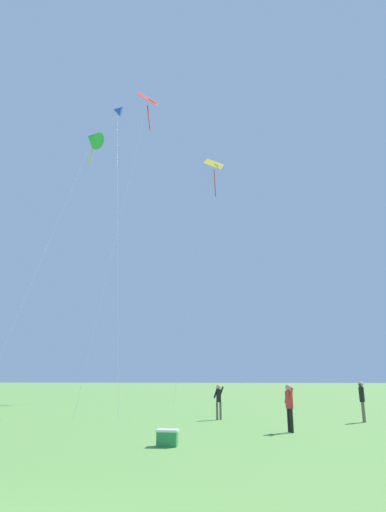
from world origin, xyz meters
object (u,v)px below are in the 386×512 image
object	(u,v)px
person_with_spool	(219,398)
kite_green_small	(93,139)
picnic_cooler	(167,438)
kite_yellow_diamond	(214,174)
kite_red_high	(147,110)
kite_blue_delta	(117,111)
person_near_tree	(289,403)
person_in_blue_jacket	(362,398)

from	to	relation	value
person_with_spool	kite_green_small	bearing A→B (deg)	131.48
kite_green_small	picnic_cooler	bearing A→B (deg)	-62.47
kite_yellow_diamond	kite_red_high	world-z (taller)	kite_yellow_diamond
kite_blue_delta	person_near_tree	size ratio (longest dim) A/B	14.57
person_in_blue_jacket	picnic_cooler	distance (m)	10.56
kite_red_high	picnic_cooler	distance (m)	25.76
kite_blue_delta	kite_yellow_diamond	distance (m)	15.75
kite_green_small	person_near_tree	size ratio (longest dim) A/B	15.61
kite_blue_delta	person_with_spool	distance (m)	24.92
person_near_tree	person_in_blue_jacket	xyz separation A→B (m)	(3.48, 4.10, 0.05)
picnic_cooler	person_in_blue_jacket	bearing A→B (deg)	47.07
person_with_spool	person_in_blue_jacket	world-z (taller)	person_in_blue_jacket
person_near_tree	person_with_spool	xyz separation A→B (m)	(-2.77, 4.53, -0.03)
kite_red_high	kite_yellow_diamond	bearing A→B (deg)	76.95
kite_red_high	person_with_spool	world-z (taller)	kite_red_high
person_near_tree	picnic_cooler	xyz separation A→B (m)	(-3.69, -3.61, -0.74)
person_with_spool	picnic_cooler	bearing A→B (deg)	-96.44
kite_blue_delta	person_in_blue_jacket	size ratio (longest dim) A/B	13.89
person_near_tree	person_in_blue_jacket	distance (m)	5.38
kite_yellow_diamond	kite_red_high	size ratio (longest dim) A/B	1.14
kite_green_small	person_near_tree	bearing A→B (deg)	-50.70
kite_red_high	person_in_blue_jacket	size ratio (longest dim) A/B	13.68
person_in_blue_jacket	kite_blue_delta	bearing A→B (deg)	148.30
kite_yellow_diamond	person_in_blue_jacket	xyz separation A→B (m)	(7.87, -23.23, -22.80)
kite_blue_delta	person_with_spool	xyz separation A→B (m)	(8.44, -8.64, -21.80)
kite_yellow_diamond	person_in_blue_jacket	bearing A→B (deg)	-71.28
person_near_tree	person_with_spool	size ratio (longest dim) A/B	1.04
kite_red_high	person_in_blue_jacket	world-z (taller)	kite_red_high
kite_yellow_diamond	person_near_tree	bearing A→B (deg)	-80.87
kite_blue_delta	kite_green_small	xyz separation A→B (m)	(-4.13, 5.57, 1.13)
person_near_tree	person_with_spool	distance (m)	5.31
kite_yellow_diamond	person_with_spool	xyz separation A→B (m)	(1.62, -22.80, -22.88)
picnic_cooler	kite_yellow_diamond	bearing A→B (deg)	91.30
kite_blue_delta	person_with_spool	world-z (taller)	kite_blue_delta
kite_red_high	person_with_spool	distance (m)	21.78
kite_red_high	person_near_tree	bearing A→B (deg)	-52.98
person_near_tree	person_with_spool	world-z (taller)	person_near_tree
kite_blue_delta	kite_green_small	bearing A→B (deg)	126.54
kite_blue_delta	kite_red_high	bearing A→B (deg)	-37.30
person_with_spool	picnic_cooler	distance (m)	8.22
person_near_tree	picnic_cooler	bearing A→B (deg)	-135.63
kite_green_small	person_near_tree	xyz separation A→B (m)	(15.34, -18.75, -22.90)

